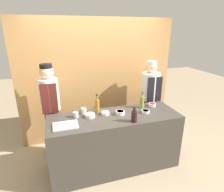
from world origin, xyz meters
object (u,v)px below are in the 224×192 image
sauce_bowl_green (145,111)px  bottle_amber (97,106)px  sauce_bowl_orange (90,115)px  bottle_wine (134,116)px  chef_right (149,98)px  chef_left (51,107)px  sauce_bowl_brown (105,113)px  cutting_board (66,125)px  sauce_bowl_red (152,105)px  bottle_oil (142,102)px  cup_steel (76,115)px  cup_cream (84,111)px  sauce_bowl_purple (120,112)px

sauce_bowl_green → bottle_amber: bearing=162.9°
sauce_bowl_orange → sauce_bowl_green: bearing=-7.2°
bottle_wine → chef_right: (0.74, 0.91, -0.13)m
chef_left → chef_right: bearing=-0.0°
sauce_bowl_brown → chef_left: chef_left is taller
sauce_bowl_orange → sauce_bowl_brown: size_ratio=1.24×
sauce_bowl_orange → cutting_board: (-0.38, -0.18, -0.02)m
sauce_bowl_red → sauce_bowl_orange: sauce_bowl_orange is taller
bottle_oil → bottle_amber: (-0.78, 0.01, 0.02)m
bottle_amber → sauce_bowl_green: bearing=-17.1°
cutting_board → chef_left: chef_left is taller
sauce_bowl_green → cup_steel: (-1.09, 0.17, 0.02)m
sauce_bowl_brown → bottle_wine: 0.49m
bottle_wine → bottle_amber: (-0.44, 0.45, 0.03)m
sauce_bowl_green → bottle_wine: size_ratio=0.55×
sauce_bowl_orange → cup_cream: bearing=114.8°
sauce_bowl_brown → chef_left: size_ratio=0.07×
sauce_bowl_green → cutting_board: size_ratio=0.37×
sauce_bowl_brown → cup_steel: cup_steel is taller
bottle_wine → cup_cream: (-0.65, 0.49, -0.04)m
sauce_bowl_brown → cutting_board: 0.65m
bottle_amber → cup_steel: size_ratio=3.59×
bottle_wine → sauce_bowl_orange: bearing=150.0°
sauce_bowl_brown → sauce_bowl_purple: bearing=-15.4°
sauce_bowl_green → bottle_amber: (-0.74, 0.23, 0.10)m
cutting_board → bottle_amber: (0.52, 0.29, 0.11)m
sauce_bowl_orange → chef_left: (-0.58, 0.58, -0.02)m
sauce_bowl_brown → cup_cream: 0.35m
sauce_bowl_green → chef_left: 1.61m
sauce_bowl_orange → sauce_bowl_brown: bearing=3.5°
sauce_bowl_purple → sauce_bowl_brown: (-0.23, 0.06, -0.01)m
sauce_bowl_purple → sauce_bowl_brown: sauce_bowl_purple is taller
sauce_bowl_orange → bottle_wine: (0.58, -0.34, 0.06)m
sauce_bowl_red → cup_steel: (-1.32, -0.04, 0.01)m
sauce_bowl_green → bottle_oil: bottle_oil is taller
sauce_bowl_purple → cup_cream: 0.58m
cutting_board → chef_left: 0.78m
cup_cream → sauce_bowl_red: bearing=-2.6°
chef_left → chef_right: (1.89, -0.00, -0.04)m
sauce_bowl_red → chef_right: size_ratio=0.07×
sauce_bowl_red → bottle_wine: (-0.53, -0.44, 0.06)m
cutting_board → bottle_amber: bottle_amber is taller
bottle_amber → chef_left: (-0.72, 0.46, -0.12)m
sauce_bowl_purple → sauce_bowl_brown: 0.23m
bottle_oil → bottle_wine: bearing=-127.2°
chef_right → bottle_oil: bearing=-130.5°
sauce_bowl_red → cup_cream: size_ratio=1.30×
cup_cream → chef_right: bearing=16.9°
cup_steel → chef_left: bearing=125.2°
cutting_board → bottle_oil: bearing=12.4°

